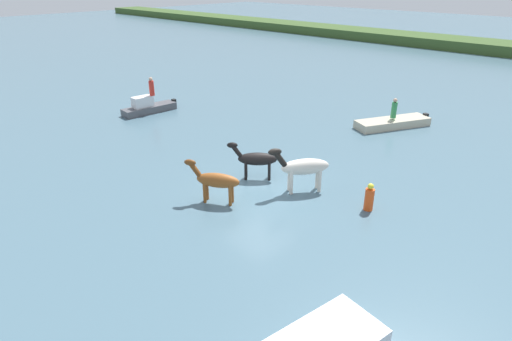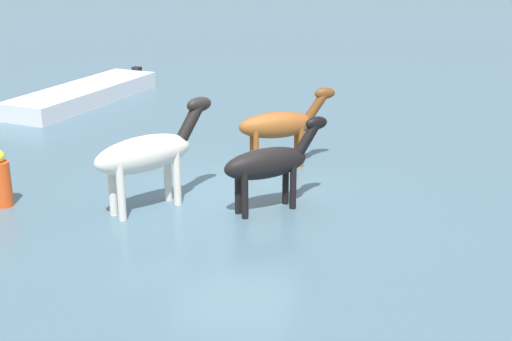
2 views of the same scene
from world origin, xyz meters
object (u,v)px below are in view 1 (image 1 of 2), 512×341
object	(u,v)px
horse_pinto_flank	(256,159)
boat_skiff_near	(148,108)
horse_chestnut_trailing	(303,167)
boat_dinghy_port	(393,124)
person_spotter_bow	(152,87)
horse_dark_mare	(216,180)
buoy_channel_marker	(369,198)
person_watcher_seated	(394,109)

from	to	relation	value
horse_pinto_flank	boat_skiff_near	world-z (taller)	horse_pinto_flank
horse_chestnut_trailing	boat_dinghy_port	size ratio (longest dim) A/B	0.50
horse_pinto_flank	person_spotter_bow	size ratio (longest dim) A/B	1.58
horse_dark_mare	boat_skiff_near	world-z (taller)	horse_dark_mare
horse_dark_mare	boat_dinghy_port	world-z (taller)	horse_dark_mare
person_spotter_bow	boat_skiff_near	bearing A→B (deg)	-128.56
buoy_channel_marker	horse_pinto_flank	bearing A→B (deg)	-168.48
horse_pinto_flank	boat_skiff_near	distance (m)	12.29
horse_chestnut_trailing	horse_pinto_flank	bearing A→B (deg)	-41.71
boat_dinghy_port	person_watcher_seated	size ratio (longest dim) A/B	3.96
horse_dark_mare	horse_chestnut_trailing	world-z (taller)	horse_chestnut_trailing
horse_chestnut_trailing	buoy_channel_marker	distance (m)	2.97
horse_pinto_flank	person_spotter_bow	distance (m)	12.14
horse_pinto_flank	boat_dinghy_port	size ratio (longest dim) A/B	0.40
boat_dinghy_port	person_watcher_seated	xyz separation A→B (m)	(0.01, -0.11, 0.97)
person_spotter_bow	boat_dinghy_port	bearing A→B (deg)	32.80
boat_skiff_near	person_watcher_seated	xyz separation A→B (m)	(13.10, 8.46, 0.84)
horse_pinto_flank	person_spotter_bow	world-z (taller)	person_spotter_bow
horse_chestnut_trailing	boat_dinghy_port	distance (m)	10.48
horse_chestnut_trailing	horse_pinto_flank	distance (m)	2.31
horse_dark_mare	horse_chestnut_trailing	distance (m)	3.67
person_watcher_seated	person_spotter_bow	world-z (taller)	person_spotter_bow
boat_dinghy_port	boat_skiff_near	bearing A→B (deg)	-30.28
boat_dinghy_port	person_watcher_seated	distance (m)	0.97
boat_dinghy_port	person_spotter_bow	bearing A→B (deg)	-30.68
boat_dinghy_port	horse_chestnut_trailing	bearing A→B (deg)	33.26
boat_dinghy_port	boat_skiff_near	distance (m)	15.64
horse_dark_mare	buoy_channel_marker	bearing A→B (deg)	-172.29
boat_dinghy_port	person_spotter_bow	distance (m)	15.39
horse_dark_mare	horse_pinto_flank	xyz separation A→B (m)	(-0.36, 2.65, -0.02)
horse_chestnut_trailing	horse_pinto_flank	xyz separation A→B (m)	(-2.25, -0.48, -0.17)
horse_chestnut_trailing	buoy_channel_marker	world-z (taller)	horse_chestnut_trailing
horse_chestnut_trailing	person_spotter_bow	bearing A→B (deg)	-62.08
horse_chestnut_trailing	buoy_channel_marker	xyz separation A→B (m)	(2.85, 0.56, -0.61)
horse_pinto_flank	boat_dinghy_port	xyz separation A→B (m)	(1.03, 10.85, -0.78)
boat_skiff_near	buoy_channel_marker	distance (m)	17.20
horse_dark_mare	buoy_channel_marker	size ratio (longest dim) A/B	1.88
horse_chestnut_trailing	boat_skiff_near	distance (m)	14.45
horse_chestnut_trailing	person_watcher_seated	distance (m)	10.33
horse_chestnut_trailing	horse_pinto_flank	size ratio (longest dim) A/B	1.25
person_watcher_seated	horse_dark_mare	bearing A→B (deg)	-92.92
horse_dark_mare	horse_pinto_flank	bearing A→B (deg)	-112.50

